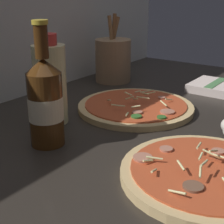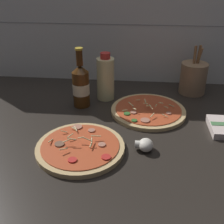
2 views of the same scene
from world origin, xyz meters
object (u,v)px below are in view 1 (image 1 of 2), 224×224
object	(u,v)px
pizza_near	(206,174)
beer_bottle	(45,101)
pizza_far	(136,107)
utensil_crock	(113,60)
dish_towel	(216,87)
oil_bottle	(49,83)

from	to	relation	value
pizza_near	beer_bottle	distance (cm)	32.36
pizza_far	utensil_crock	bearing A→B (deg)	46.94
pizza_near	utensil_crock	world-z (taller)	utensil_crock
beer_bottle	pizza_near	bearing A→B (deg)	-79.99
pizza_near	dish_towel	size ratio (longest dim) A/B	1.96
pizza_far	dish_towel	world-z (taller)	pizza_far
pizza_far	beer_bottle	xyz separation A→B (cm)	(-27.33, 3.75, 8.16)
pizza_far	oil_bottle	world-z (taller)	oil_bottle
utensil_crock	dish_towel	world-z (taller)	utensil_crock
pizza_near	beer_bottle	size ratio (longest dim) A/B	1.16
pizza_near	pizza_far	size ratio (longest dim) A/B	0.96
pizza_far	oil_bottle	distance (cm)	23.44
pizza_near	utensil_crock	bearing A→B (deg)	49.20
beer_bottle	dish_towel	bearing A→B (deg)	-14.31
utensil_crock	dish_towel	bearing A→B (deg)	-74.74
pizza_far	oil_bottle	size ratio (longest dim) A/B	1.45
pizza_far	dish_towel	xyz separation A→B (cm)	(28.74, -10.55, 0.37)
utensil_crock	beer_bottle	bearing A→B (deg)	-159.53
oil_bottle	dish_towel	world-z (taller)	oil_bottle
pizza_near	dish_towel	world-z (taller)	pizza_near
pizza_near	pizza_far	bearing A→B (deg)	51.11
utensil_crock	dish_towel	size ratio (longest dim) A/B	1.51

